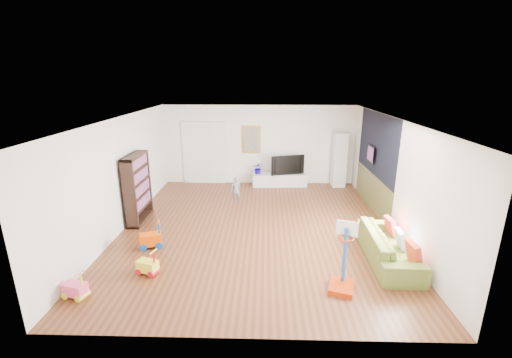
{
  "coord_description": "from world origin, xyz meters",
  "views": [
    {
      "loc": [
        0.23,
        -7.79,
        3.63
      ],
      "look_at": [
        0.0,
        0.4,
        1.15
      ],
      "focal_mm": 24.0,
      "sensor_mm": 36.0,
      "label": 1
    }
  ],
  "objects_px": {
    "media_console": "(280,180)",
    "bookshelf": "(137,188)",
    "basketball_hoop": "(344,258)",
    "sofa": "(389,246)"
  },
  "relations": [
    {
      "from": "media_console",
      "to": "bookshelf",
      "type": "xyz_separation_m",
      "value": [
        -3.76,
        -3.01,
        0.66
      ]
    },
    {
      "from": "bookshelf",
      "to": "basketball_hoop",
      "type": "distance_m",
      "value": 5.49
    },
    {
      "from": "media_console",
      "to": "bookshelf",
      "type": "relative_size",
      "value": 1.05
    },
    {
      "from": "sofa",
      "to": "basketball_hoop",
      "type": "bearing_deg",
      "value": 133.93
    },
    {
      "from": "media_console",
      "to": "basketball_hoop",
      "type": "height_order",
      "value": "basketball_hoop"
    },
    {
      "from": "bookshelf",
      "to": "sofa",
      "type": "height_order",
      "value": "bookshelf"
    },
    {
      "from": "bookshelf",
      "to": "media_console",
      "type": "bearing_deg",
      "value": 37.97
    },
    {
      "from": "media_console",
      "to": "bookshelf",
      "type": "height_order",
      "value": "bookshelf"
    },
    {
      "from": "media_console",
      "to": "sofa",
      "type": "height_order",
      "value": "sofa"
    },
    {
      "from": "sofa",
      "to": "basketball_hoop",
      "type": "height_order",
      "value": "basketball_hoop"
    }
  ]
}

